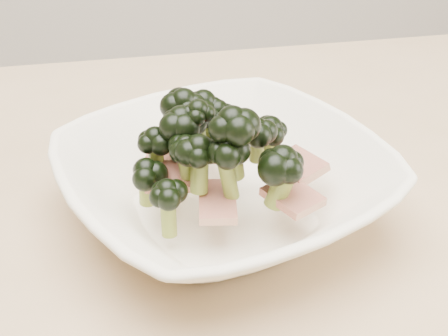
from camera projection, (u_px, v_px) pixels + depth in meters
The scene contains 2 objects.
dining_table at pixel (133, 324), 0.58m from camera, with size 1.20×0.80×0.75m.
broccoli_dish at pixel (223, 178), 0.53m from camera, with size 0.35×0.35×0.13m.
Camera 1 is at (0.01, -0.42, 1.08)m, focal length 50.00 mm.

